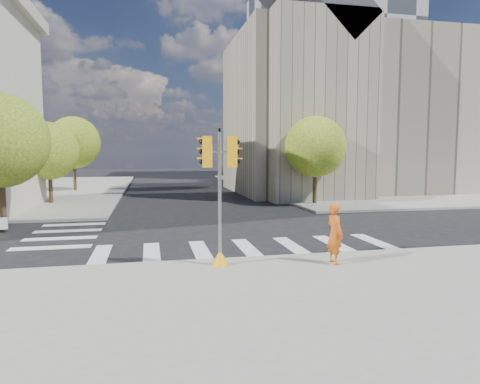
# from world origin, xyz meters

# --- Properties ---
(ground) EXTENTS (160.00, 160.00, 0.00)m
(ground) POSITION_xyz_m (0.00, 0.00, 0.00)
(ground) COLOR black
(ground) RESTS_ON ground
(sidewalk_near) EXTENTS (30.00, 14.00, 0.15)m
(sidewalk_near) POSITION_xyz_m (0.00, -11.00, 0.07)
(sidewalk_near) COLOR gray
(sidewalk_near) RESTS_ON ground
(sidewalk_far_right) EXTENTS (28.00, 40.00, 0.15)m
(sidewalk_far_right) POSITION_xyz_m (20.00, 26.00, 0.07)
(sidewalk_far_right) COLOR gray
(sidewalk_far_right) RESTS_ON ground
(civic_building) EXTENTS (26.00, 16.00, 19.39)m
(civic_building) POSITION_xyz_m (15.59, 19.12, 7.26)
(civic_building) COLOR gray
(civic_building) RESTS_ON ground
(office_tower) EXTENTS (20.00, 18.00, 30.00)m
(office_tower) POSITION_xyz_m (22.00, 42.00, 15.00)
(office_tower) COLOR #9EA0A3
(office_tower) RESTS_ON ground
(tree_lw_near) EXTENTS (4.40, 4.40, 6.41)m
(tree_lw_near) POSITION_xyz_m (-10.50, 4.00, 4.20)
(tree_lw_near) COLOR #382616
(tree_lw_near) RESTS_ON ground
(tree_lw_mid) EXTENTS (4.00, 4.00, 5.77)m
(tree_lw_mid) POSITION_xyz_m (-10.50, 14.00, 3.76)
(tree_lw_mid) COLOR #382616
(tree_lw_mid) RESTS_ON ground
(tree_lw_far) EXTENTS (4.80, 4.80, 6.95)m
(tree_lw_far) POSITION_xyz_m (-10.50, 24.00, 4.54)
(tree_lw_far) COLOR #382616
(tree_lw_far) RESTS_ON ground
(tree_re_near) EXTENTS (4.20, 4.20, 6.16)m
(tree_re_near) POSITION_xyz_m (7.50, 10.00, 4.05)
(tree_re_near) COLOR #382616
(tree_re_near) RESTS_ON ground
(tree_re_mid) EXTENTS (4.60, 4.60, 6.66)m
(tree_re_mid) POSITION_xyz_m (7.50, 22.00, 4.35)
(tree_re_mid) COLOR #382616
(tree_re_mid) RESTS_ON ground
(tree_re_far) EXTENTS (4.00, 4.00, 5.88)m
(tree_re_far) POSITION_xyz_m (7.50, 34.00, 3.87)
(tree_re_far) COLOR #382616
(tree_re_far) RESTS_ON ground
(lamp_near) EXTENTS (0.35, 0.18, 8.11)m
(lamp_near) POSITION_xyz_m (8.00, 14.00, 4.58)
(lamp_near) COLOR black
(lamp_near) RESTS_ON sidewalk_far_right
(lamp_far) EXTENTS (0.35, 0.18, 8.11)m
(lamp_far) POSITION_xyz_m (8.00, 28.00, 4.58)
(lamp_far) COLOR black
(lamp_far) RESTS_ON sidewalk_far_right
(traffic_signal) EXTENTS (1.08, 0.56, 4.25)m
(traffic_signal) POSITION_xyz_m (-1.61, -4.91, 1.94)
(traffic_signal) COLOR #FEA70D
(traffic_signal) RESTS_ON sidewalk_near
(photographer) EXTENTS (0.56, 0.76, 1.93)m
(photographer) POSITION_xyz_m (1.98, -5.44, 1.11)
(photographer) COLOR #D25713
(photographer) RESTS_ON sidewalk_near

